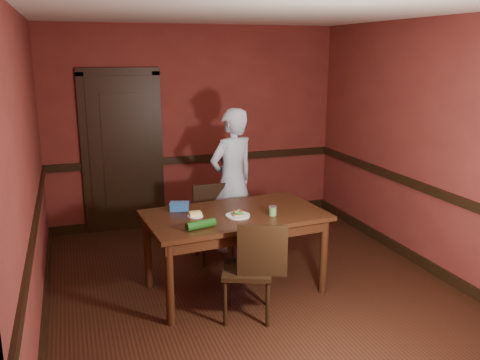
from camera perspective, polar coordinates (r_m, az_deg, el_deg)
floor at (r=5.33m, az=1.23°, el=-11.91°), size 4.00×4.50×0.01m
ceiling at (r=4.80m, az=1.41°, el=18.45°), size 4.00×4.50×0.01m
wall_back at (r=7.01m, az=-5.01°, el=6.00°), size 4.00×0.02×2.70m
wall_front at (r=2.95m, az=16.50°, el=-6.12°), size 4.00×0.02×2.70m
wall_left at (r=4.62m, az=-22.71°, el=0.64°), size 0.02×4.50×2.70m
wall_right at (r=5.87m, az=20.04°, el=3.58°), size 0.02×4.50×2.70m
dado_back at (r=7.07m, az=-4.90°, el=2.38°), size 4.00×0.03×0.10m
dado_left at (r=4.73m, az=-22.01°, el=-4.64°), size 0.03×4.50×0.10m
dado_right at (r=5.95m, az=19.56°, el=-0.68°), size 0.03×4.50×0.10m
baseboard_back at (r=7.29m, az=-4.76°, el=-4.09°), size 4.00×0.03×0.12m
baseboard_left at (r=5.05m, az=-21.11°, el=-13.71°), size 0.03×4.50×0.12m
baseboard_right at (r=6.21m, az=18.92°, el=-8.19°), size 0.03×4.50×0.12m
door at (r=6.86m, az=-13.05°, el=3.31°), size 1.05×0.07×2.20m
dining_table at (r=5.12m, az=-0.60°, el=-8.07°), size 1.80×1.11×0.81m
chair_far at (r=5.84m, az=-2.89°, el=-4.95°), size 0.40×0.40×0.86m
chair_near at (r=4.61m, az=0.81°, el=-9.90°), size 0.56×0.56×0.92m
person at (r=6.03m, az=-0.87°, el=-0.05°), size 0.73×0.61×1.72m
sandwich_plate at (r=4.88m, az=-0.25°, el=-3.91°), size 0.23×0.23×0.06m
sauce_jar at (r=4.91m, az=3.68°, el=-3.46°), size 0.08×0.08×0.09m
cheese_saucer at (r=4.89m, az=-5.04°, el=-3.89°), size 0.15×0.15×0.05m
food_tub at (r=5.09m, az=-6.81°, el=-2.96°), size 0.22×0.18×0.08m
wrapped_veg at (r=4.55m, az=-4.43°, el=-5.00°), size 0.29×0.14×0.08m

